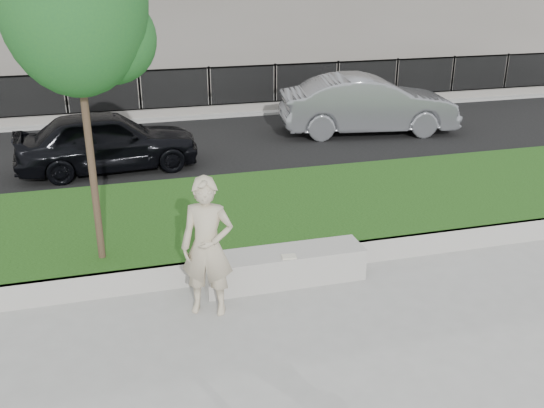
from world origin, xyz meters
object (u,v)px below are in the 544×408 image
object	(u,v)px
book	(289,257)
young_tree	(79,7)
car_dark	(107,140)
car_silver	(368,104)
man	(207,247)
stone_bench	(284,266)

from	to	relation	value
book	young_tree	distance (m)	4.59
young_tree	car_dark	xyz separation A→B (m)	(0.17, 5.50, -3.36)
car_dark	car_silver	xyz separation A→B (m)	(7.35, 1.52, 0.11)
man	car_silver	world-z (taller)	man
car_dark	man	bearing A→B (deg)	-174.67
man	book	size ratio (longest dim) A/B	9.35
car_dark	car_silver	distance (m)	7.51
book	young_tree	size ratio (longest dim) A/B	0.04
young_tree	car_dark	bearing A→B (deg)	88.26
young_tree	stone_bench	bearing A→B (deg)	-17.37
book	young_tree	world-z (taller)	young_tree
young_tree	car_silver	xyz separation A→B (m)	(7.52, 7.02, -3.25)
stone_bench	car_silver	size ratio (longest dim) A/B	0.50
stone_bench	young_tree	size ratio (longest dim) A/B	0.49
book	car_silver	distance (m)	9.42
stone_bench	young_tree	xyz separation A→B (m)	(-2.65, 0.83, 3.86)
book	car_dark	world-z (taller)	car_dark
stone_bench	car_silver	xyz separation A→B (m)	(4.86, 7.85, 0.61)
man	car_silver	distance (m)	10.41
stone_bench	man	bearing A→B (deg)	-156.77
book	stone_bench	bearing A→B (deg)	99.58
man	book	world-z (taller)	man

